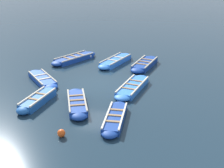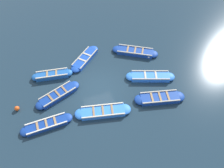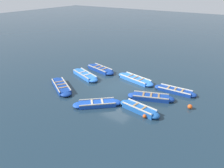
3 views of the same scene
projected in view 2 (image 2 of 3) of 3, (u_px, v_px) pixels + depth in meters
The scene contains 12 objects.
ground_plane at pixel (100, 89), 16.85m from camera, with size 120.00×120.00×0.00m, color #1C303F.
boat_tucked at pixel (135, 52), 19.29m from camera, with size 2.83×3.94×0.40m.
boat_bow_out at pixel (103, 112), 15.32m from camera, with size 1.72×4.08×0.37m.
boat_inner_gap at pixel (47, 124), 14.68m from camera, with size 0.91×3.55×0.35m.
boat_mid_row at pixel (58, 95), 16.24m from camera, with size 2.07×3.68×0.40m.
boat_outer_right at pixel (160, 98), 16.05m from camera, with size 1.76×3.87×0.41m.
boat_far_corner at pixel (85, 58), 18.76m from camera, with size 3.05×3.21×0.36m.
boat_broadside at pixel (150, 77), 17.40m from camera, with size 2.12×3.96×0.41m.
boat_alongside at pixel (52, 75), 17.48m from camera, with size 1.17×3.32×0.45m.
buoy_orange_near at pixel (43, 73), 17.72m from camera, with size 0.26×0.26×0.26m, color #E05119.
buoy_yellow_far at pixel (149, 56), 18.92m from camera, with size 0.33×0.33×0.33m, color silver.
buoy_white_drifting at pixel (17, 108), 15.47m from camera, with size 0.35×0.35×0.35m, color #E05119.
Camera 2 is at (10.21, -2.56, 13.19)m, focal length 35.00 mm.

